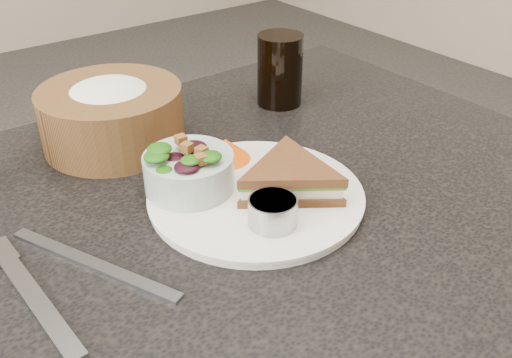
{
  "coord_description": "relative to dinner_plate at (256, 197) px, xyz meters",
  "views": [
    {
      "loc": [
        -0.29,
        -0.47,
        1.13
      ],
      "look_at": [
        0.05,
        -0.02,
        0.78
      ],
      "focal_mm": 40.0,
      "sensor_mm": 36.0,
      "label": 1
    }
  ],
  "objects": [
    {
      "name": "dinner_plate",
      "position": [
        0.0,
        0.0,
        0.0
      ],
      "size": [
        0.25,
        0.25,
        0.01
      ],
      "primitive_type": "cylinder",
      "color": "white",
      "rests_on": "dining_table"
    },
    {
      "name": "sandwich",
      "position": [
        0.03,
        -0.02,
        0.02
      ],
      "size": [
        0.2,
        0.2,
        0.04
      ],
      "primitive_type": null,
      "rotation": [
        0.0,
        0.0,
        -0.62
      ],
      "color": "#4F3017",
      "rests_on": "dinner_plate"
    },
    {
      "name": "salad_bowl",
      "position": [
        -0.06,
        0.06,
        0.04
      ],
      "size": [
        0.12,
        0.12,
        0.06
      ],
      "primitive_type": null,
      "rotation": [
        0.0,
        0.0,
        -0.16
      ],
      "color": "#9EAEA5",
      "rests_on": "dinner_plate"
    },
    {
      "name": "dressing_ramekin",
      "position": [
        -0.02,
        -0.06,
        0.02
      ],
      "size": [
        0.06,
        0.06,
        0.03
      ],
      "primitive_type": "cylinder",
      "rotation": [
        0.0,
        0.0,
        -0.17
      ],
      "color": "#97989D",
      "rests_on": "dinner_plate"
    },
    {
      "name": "orange_wedge",
      "position": [
        0.02,
        0.09,
        0.02
      ],
      "size": [
        0.09,
        0.09,
        0.03
      ],
      "primitive_type": "cone",
      "rotation": [
        0.0,
        0.0,
        0.93
      ],
      "color": "#FF5506",
      "rests_on": "dinner_plate"
    },
    {
      "name": "fork",
      "position": [
        -0.27,
        -0.01,
        -0.0
      ],
      "size": [
        0.03,
        0.19,
        0.0
      ],
      "primitive_type": "cube",
      "rotation": [
        0.0,
        0.0,
        0.05
      ],
      "color": "#96979A",
      "rests_on": "dining_table"
    },
    {
      "name": "knife",
      "position": [
        -0.2,
        0.01,
        -0.0
      ],
      "size": [
        0.1,
        0.2,
        0.0
      ],
      "primitive_type": "cube",
      "rotation": [
        0.0,
        0.0,
        0.42
      ],
      "color": "gray",
      "rests_on": "dining_table"
    },
    {
      "name": "bread_basket",
      "position": [
        -0.07,
        0.24,
        0.05
      ],
      "size": [
        0.26,
        0.26,
        0.11
      ],
      "primitive_type": null,
      "rotation": [
        0.0,
        0.0,
        0.43
      ],
      "color": "brown",
      "rests_on": "dining_table"
    },
    {
      "name": "cola_glass",
      "position": [
        0.2,
        0.2,
        0.06
      ],
      "size": [
        0.09,
        0.09,
        0.12
      ],
      "primitive_type": null,
      "rotation": [
        0.0,
        0.0,
        -0.24
      ],
      "color": "black",
      "rests_on": "dining_table"
    }
  ]
}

